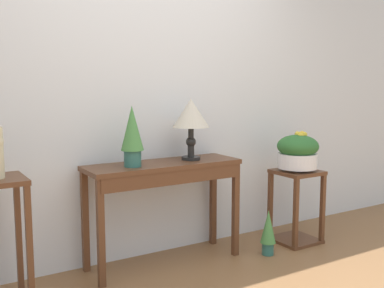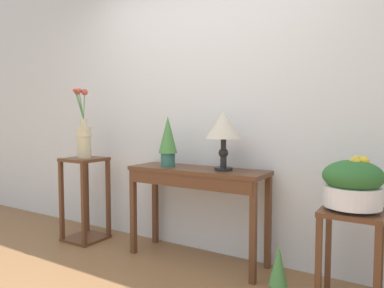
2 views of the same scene
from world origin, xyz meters
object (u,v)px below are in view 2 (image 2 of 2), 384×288
planter_bowl_wide_right (353,183)px  flower_vase_tall_left (84,136)px  potted_plant_floor (278,270)px  table_lamp (224,127)px  pedestal_stand_left (85,199)px  console_table (196,183)px  pedestal_stand_right (350,260)px  potted_plant_on_console (168,139)px

planter_bowl_wide_right → flower_vase_tall_left: bearing=179.0°
flower_vase_tall_left → potted_plant_floor: 2.16m
table_lamp → potted_plant_floor: table_lamp is taller
pedestal_stand_left → planter_bowl_wide_right: bearing=-1.0°
planter_bowl_wide_right → potted_plant_floor: planter_bowl_wide_right is taller
console_table → planter_bowl_wide_right: 1.22m
console_table → pedestal_stand_right: bearing=-7.2°
potted_plant_on_console → flower_vase_tall_left: size_ratio=0.64×
potted_plant_on_console → potted_plant_floor: 1.35m
pedestal_stand_right → planter_bowl_wide_right: planter_bowl_wide_right is taller
flower_vase_tall_left → console_table: bearing=5.3°
pedestal_stand_right → flower_vase_tall_left: bearing=179.0°
table_lamp → potted_plant_floor: size_ratio=1.28×
table_lamp → pedestal_stand_right: (0.96, -0.17, -0.81)m
console_table → flower_vase_tall_left: flower_vase_tall_left is taller
flower_vase_tall_left → planter_bowl_wide_right: (2.40, -0.04, -0.23)m
potted_plant_on_console → pedestal_stand_left: potted_plant_on_console is taller
potted_plant_on_console → console_table: bearing=3.7°
console_table → table_lamp: 0.52m
pedestal_stand_left → pedestal_stand_right: bearing=-1.0°
planter_bowl_wide_right → pedestal_stand_right: bearing=170.6°
flower_vase_tall_left → potted_plant_floor: (1.99, -0.16, -0.82)m
console_table → potted_plant_on_console: potted_plant_on_console is taller
flower_vase_tall_left → potted_plant_floor: bearing=-4.5°
console_table → table_lamp: (0.24, 0.02, 0.46)m
pedestal_stand_left → potted_plant_floor: pedestal_stand_left is taller
console_table → potted_plant_floor: size_ratio=3.20×
potted_plant_on_console → pedestal_stand_right: size_ratio=0.68×
potted_plant_on_console → potted_plant_floor: bearing=-13.4°
console_table → table_lamp: size_ratio=2.51×
table_lamp → planter_bowl_wide_right: bearing=-10.3°
pedestal_stand_left → potted_plant_on_console: bearing=5.7°
console_table → pedestal_stand_right: 1.26m
potted_plant_floor → table_lamp: bearing=152.0°
pedestal_stand_left → flower_vase_tall_left: flower_vase_tall_left is taller
console_table → potted_plant_on_console: size_ratio=2.74×
pedestal_stand_left → potted_plant_floor: 2.00m
table_lamp → console_table: bearing=-174.6°
pedestal_stand_left → pedestal_stand_right: pedestal_stand_left is taller
flower_vase_tall_left → potted_plant_floor: size_ratio=1.82×
potted_plant_on_console → pedestal_stand_right: bearing=-5.2°
pedestal_stand_left → planter_bowl_wide_right: 2.43m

